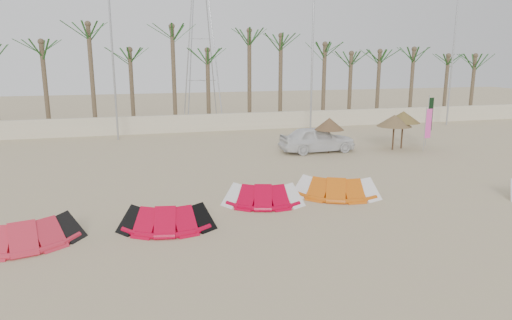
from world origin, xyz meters
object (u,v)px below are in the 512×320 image
object	(u,v)px
kite_orange	(333,185)
parasol_mid	(394,121)
kite_red_left	(25,230)
kite_red_right	(261,193)
parasol_left	(329,124)
parasol_right	(403,117)
car	(317,139)
kite_red_mid	(166,215)

from	to	relation	value
kite_orange	parasol_mid	world-z (taller)	parasol_mid
kite_red_left	kite_red_right	xyz separation A→B (m)	(7.94, 1.88, -0.00)
parasol_left	kite_red_right	bearing A→B (deg)	-128.39
kite_orange	parasol_left	world-z (taller)	parasol_left
kite_red_right	parasol_right	distance (m)	13.97
parasol_right	car	size ratio (longest dim) A/B	0.52
parasol_mid	car	size ratio (longest dim) A/B	0.48
parasol_left	parasol_mid	xyz separation A→B (m)	(4.16, -0.11, 0.05)
kite_red_left	parasol_mid	xyz separation A→B (m)	(18.44, 9.78, 1.36)
kite_red_left	kite_red_right	distance (m)	8.16
kite_red_mid	parasol_left	distance (m)	14.00
kite_red_right	car	bearing A→B (deg)	55.65
kite_orange	kite_red_mid	bearing A→B (deg)	-164.55
kite_red_right	car	world-z (taller)	car
kite_red_mid	parasol_right	bearing A→B (deg)	33.15
kite_red_left	parasol_left	world-z (taller)	parasol_left
kite_red_left	parasol_left	xyz separation A→B (m)	(14.28, 9.89, 1.31)
car	parasol_right	bearing A→B (deg)	-95.74
kite_red_left	parasol_mid	size ratio (longest dim) A/B	1.68
kite_red_mid	kite_red_left	bearing A→B (deg)	-176.73
kite_red_right	parasol_left	size ratio (longest dim) A/B	1.57
kite_red_left	kite_red_mid	bearing A→B (deg)	3.27
parasol_mid	parasol_right	xyz separation A→B (m)	(0.75, 0.24, 0.17)
kite_red_right	kite_orange	distance (m)	3.12
kite_red_left	car	distance (m)	17.26
kite_red_mid	parasol_right	size ratio (longest dim) A/B	1.39
kite_red_right	parasol_right	bearing A→B (deg)	35.88
parasol_left	parasol_right	bearing A→B (deg)	1.58
kite_red_mid	parasol_mid	distance (m)	17.18
kite_orange	parasol_left	distance (m)	8.50
kite_red_right	parasol_mid	xyz separation A→B (m)	(10.50, 7.90, 1.36)
kite_red_right	parasol_right	xyz separation A→B (m)	(11.25, 8.14, 1.53)
kite_red_left	kite_orange	size ratio (longest dim) A/B	0.95
kite_orange	parasol_right	world-z (taller)	parasol_right
kite_red_mid	car	xyz separation A→B (m)	(9.55, 10.17, 0.34)
kite_red_right	parasol_mid	distance (m)	13.21
kite_red_mid	kite_red_right	xyz separation A→B (m)	(3.73, 1.64, -0.00)
kite_orange	car	world-z (taller)	car
kite_red_right	kite_orange	xyz separation A→B (m)	(3.11, 0.25, 0.00)
kite_red_right	parasol_left	xyz separation A→B (m)	(6.34, 8.00, 1.31)
kite_red_mid	parasol_left	world-z (taller)	parasol_left
kite_red_mid	kite_orange	xyz separation A→B (m)	(6.84, 1.89, 0.00)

